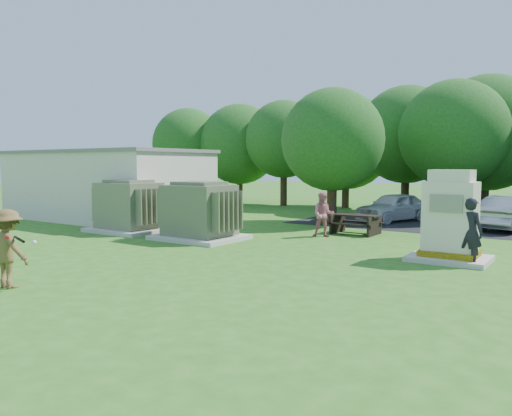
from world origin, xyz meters
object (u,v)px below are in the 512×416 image
Objects in this scene: person_by_generator at (471,232)px; person_at_picnic at (323,215)px; transformer_right at (199,212)px; car_white at (393,207)px; picnic_table at (356,222)px; batter at (8,249)px; car_silver_a at (512,213)px; generator_cabinet at (450,221)px; transformer_left at (129,207)px.

person_by_generator is 1.09× the size of person_at_picnic.
car_white is at bearing 68.22° from transformer_right.
transformer_right reaches higher than person_by_generator.
picnic_table is 12.47m from batter.
transformer_right reaches higher than batter.
transformer_right is 1.81× the size of person_at_picnic.
picnic_table is at bearing 56.70° from car_silver_a.
generator_cabinet is 0.60× the size of car_silver_a.
person_by_generator is 0.43× the size of car_silver_a.
transformer_left is 7.71m from person_at_picnic.
person_at_picnic is 0.41× the size of car_white.
transformer_left is 9.14m from batter.
transformer_left is 12.09m from car_white.
transformer_right is 1.18× the size of generator_cabinet.
transformer_left is at bearing -107.90° from car_white.
transformer_left is 1.81× the size of person_at_picnic.
batter is 1.04× the size of person_at_picnic.
transformer_left is 15.56m from car_silver_a.
person_at_picnic is (2.16, 10.72, -0.03)m from batter.
person_at_picnic is 6.47m from car_white.
car_white is at bearing 8.64° from car_silver_a.
person_by_generator is (9.00, 0.45, -0.07)m from transformer_right.
batter is at bearing -78.06° from car_white.
batter is 17.37m from car_white.
transformer_right reaches higher than car_silver_a.
picnic_table is at bearing 140.45° from generator_cabinet.
transformer_left is at bearing -175.87° from generator_cabinet.
car_white is at bearing -35.70° from person_by_generator.
car_white is (0.40, 6.46, -0.15)m from person_at_picnic.
car_white is 0.95× the size of car_silver_a.
car_silver_a is (8.84, 9.21, -0.28)m from transformer_right.
generator_cabinet is 1.47× the size of batter.
person_by_generator is at bearing 2.01° from transformer_left.
batter is 10.94m from person_at_picnic.
person_at_picnic is (3.39, 3.02, -0.14)m from transformer_right.
person_at_picnic is (-5.61, 2.58, -0.08)m from person_by_generator.
transformer_left is 1.71× the size of picnic_table.
picnic_table is 5.06m from car_white.
transformer_right is 4.55m from person_at_picnic.
car_white is (-4.59, 8.61, -0.43)m from generator_cabinet.
picnic_table is at bearing 37.51° from person_at_picnic.
picnic_table is at bearing -14.62° from person_by_generator.
car_white is (7.49, 9.48, -0.29)m from transformer_left.
transformer_right is 8.43m from generator_cabinet.
car_white is (3.79, 9.48, -0.29)m from transformer_right.
batter is (1.24, -7.70, -0.11)m from transformer_right.
transformer_left is 0.71× the size of car_silver_a.
person_by_generator is at bearing -139.46° from batter.
generator_cabinet is at bearing -41.54° from car_white.
person_at_picnic is at bearing -0.36° from person_by_generator.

